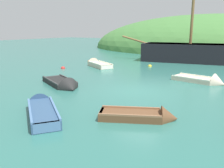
# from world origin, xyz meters

# --- Properties ---
(ground_plane) EXTENTS (120.00, 120.00, 0.00)m
(ground_plane) POSITION_xyz_m (0.00, 0.00, 0.00)
(ground_plane) COLOR #2D6B60
(shore_hill) EXTENTS (40.96, 26.89, 11.42)m
(shore_hill) POSITION_xyz_m (-2.47, 30.48, 0.00)
(shore_hill) COLOR #477F3D
(shore_hill) RESTS_ON ground
(sailing_ship) EXTENTS (17.71, 6.38, 12.96)m
(sailing_ship) POSITION_xyz_m (1.83, 14.23, 0.72)
(sailing_ship) COLOR black
(sailing_ship) RESTS_ON ground
(rowboat_portside) EXTENTS (3.74, 2.79, 1.13)m
(rowboat_portside) POSITION_xyz_m (-7.35, 5.95, 0.13)
(rowboat_portside) COLOR beige
(rowboat_portside) RESTS_ON ground
(rowboat_far) EXTENTS (3.50, 1.85, 1.22)m
(rowboat_far) POSITION_xyz_m (2.58, 4.05, 0.08)
(rowboat_far) COLOR beige
(rowboat_far) RESTS_ON ground
(rowboat_center) EXTENTS (3.13, 2.20, 0.96)m
(rowboat_center) POSITION_xyz_m (2.06, -3.92, 0.08)
(rowboat_center) COLOR brown
(rowboat_center) RESTS_ON ground
(rowboat_near_dock) EXTENTS (3.60, 3.03, 0.96)m
(rowboat_near_dock) POSITION_xyz_m (-1.77, -5.60, 0.13)
(rowboat_near_dock) COLOR #335175
(rowboat_near_dock) RESTS_ON ground
(rowboat_outer_left) EXTENTS (3.88, 2.71, 1.20)m
(rowboat_outer_left) POSITION_xyz_m (-4.39, -1.59, 0.08)
(rowboat_outer_left) COLOR black
(rowboat_outer_left) RESTS_ON ground
(buoy_orange) EXTENTS (0.30, 0.30, 0.30)m
(buoy_orange) POSITION_xyz_m (-9.85, 7.88, 0.00)
(buoy_orange) COLOR orange
(buoy_orange) RESTS_ON ground
(buoy_red) EXTENTS (0.38, 0.38, 0.38)m
(buoy_red) POSITION_xyz_m (-9.06, 3.23, 0.00)
(buoy_red) COLOR red
(buoy_red) RESTS_ON ground
(buoy_yellow) EXTENTS (0.35, 0.35, 0.35)m
(buoy_yellow) POSITION_xyz_m (-3.14, 8.48, 0.00)
(buoy_yellow) COLOR yellow
(buoy_yellow) RESTS_ON ground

